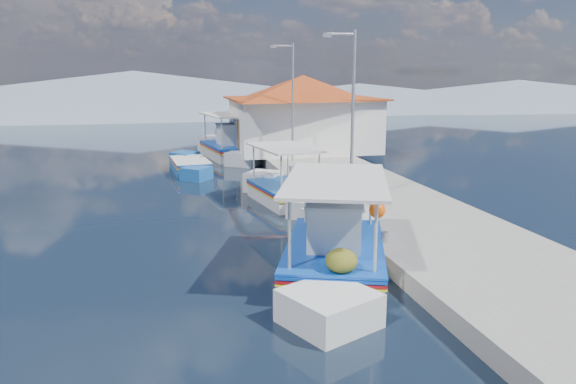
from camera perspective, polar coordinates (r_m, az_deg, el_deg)
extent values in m
plane|color=black|center=(17.31, -5.77, -4.73)|extent=(160.00, 160.00, 0.00)
cube|color=gray|center=(24.27, 6.26, 0.86)|extent=(5.00, 44.00, 0.50)
cylinder|color=#A5A8AD|center=(15.30, 10.01, -4.64)|extent=(0.20, 0.20, 0.30)
cylinder|color=#A5A8AD|center=(19.83, 4.37, -0.54)|extent=(0.20, 0.20, 0.30)
cylinder|color=#A5A8AD|center=(25.50, 0.33, 2.41)|extent=(0.20, 0.20, 0.30)
cylinder|color=#A5A8AD|center=(31.29, -2.24, 4.28)|extent=(0.20, 0.20, 0.30)
cube|color=white|center=(14.27, 4.88, -7.51)|extent=(3.80, 5.15, 1.01)
cube|color=white|center=(16.61, -1.66, -4.11)|extent=(2.24, 2.24, 1.12)
cube|color=white|center=(12.25, 13.65, -11.30)|extent=(2.18, 2.18, 0.96)
cube|color=#0D43B0|center=(14.11, 4.91, -5.72)|extent=(3.91, 5.30, 0.06)
cube|color=#B60F18|center=(14.14, 4.91, -6.05)|extent=(3.91, 5.30, 0.05)
cube|color=#FBF21B|center=(14.16, 4.90, -6.34)|extent=(3.91, 5.30, 0.04)
cube|color=#0D43B0|center=(14.09, 4.92, -5.44)|extent=(3.92, 5.27, 0.05)
cube|color=brown|center=(14.10, 4.92, -5.56)|extent=(3.59, 5.00, 0.05)
cube|color=white|center=(13.69, 5.79, -3.57)|extent=(1.69, 1.74, 1.17)
cube|color=silver|center=(13.54, 5.85, -1.10)|extent=(1.83, 1.89, 0.06)
cylinder|color=beige|center=(14.90, -2.49, -1.14)|extent=(0.07, 0.07, 1.70)
cylinder|color=beige|center=(15.91, 3.31, -0.26)|extent=(0.07, 0.07, 1.70)
cylinder|color=beige|center=(11.85, 7.24, -4.82)|extent=(0.07, 0.07, 1.70)
cylinder|color=beige|center=(13.10, 13.50, -3.38)|extent=(0.07, 0.07, 1.70)
cube|color=silver|center=(13.67, 5.05, 1.25)|extent=(3.91, 5.19, 0.07)
ellipsoid|color=#414C14|center=(14.93, 0.10, -3.27)|extent=(0.81, 0.89, 0.61)
ellipsoid|color=#414C14|center=(15.77, 1.30, -2.60)|extent=(0.68, 0.75, 0.51)
ellipsoid|color=#414C14|center=(12.79, 11.05, -6.38)|extent=(0.72, 0.80, 0.54)
sphere|color=#FC5207|center=(15.01, 6.66, -1.32)|extent=(0.43, 0.43, 0.43)
cube|color=white|center=(21.69, -0.33, -0.56)|extent=(2.49, 3.83, 0.91)
cube|color=white|center=(24.00, -0.63, 0.99)|extent=(1.92, 1.92, 1.00)
cube|color=white|center=(19.45, 0.04, -2.10)|extent=(1.87, 1.87, 0.86)
cube|color=#0D43B0|center=(21.60, -0.33, 0.53)|extent=(2.57, 3.95, 0.06)
cube|color=#B60F18|center=(21.62, -0.33, 0.33)|extent=(2.57, 3.95, 0.05)
cube|color=#FBF21B|center=(21.63, -0.33, 0.16)|extent=(2.57, 3.95, 0.04)
cube|color=#1B58A2|center=(21.59, -0.33, 0.70)|extent=(2.58, 3.92, 0.05)
cube|color=brown|center=(21.59, -0.33, 0.63)|extent=(2.33, 3.74, 0.05)
cylinder|color=beige|center=(22.90, -2.45, 3.24)|extent=(0.07, 0.07, 1.53)
cylinder|color=beige|center=(22.97, 1.38, 3.28)|extent=(0.07, 0.07, 1.53)
cylinder|color=beige|center=(19.95, -2.30, 1.87)|extent=(0.07, 0.07, 1.53)
cylinder|color=beige|center=(20.04, 2.09, 1.92)|extent=(0.07, 0.07, 1.53)
cube|color=silver|center=(21.33, -0.33, 4.66)|extent=(2.59, 3.85, 0.07)
cube|color=#1B58A2|center=(28.59, -10.14, 2.40)|extent=(1.93, 3.27, 0.88)
cube|color=#1B58A2|center=(30.65, -10.03, 3.28)|extent=(1.68, 1.68, 0.97)
cube|color=#1B58A2|center=(26.59, -10.28, 1.65)|extent=(1.64, 1.64, 0.83)
cube|color=#0D43B0|center=(28.53, -10.18, 3.21)|extent=(1.98, 3.37, 0.06)
cube|color=#B60F18|center=(28.54, -10.17, 3.06)|extent=(1.98, 3.37, 0.05)
cube|color=#FBF21B|center=(28.55, -10.17, 2.93)|extent=(1.98, 3.37, 0.04)
cube|color=white|center=(28.52, -10.18, 3.33)|extent=(2.00, 3.34, 0.05)
cube|color=brown|center=(28.52, -10.18, 3.28)|extent=(1.79, 3.20, 0.05)
cube|color=white|center=(33.27, -6.18, 4.00)|extent=(3.07, 4.85, 1.07)
cube|color=white|center=(36.24, -5.99, 4.91)|extent=(2.37, 2.37, 1.18)
cube|color=white|center=(30.39, -6.41, 3.19)|extent=(2.30, 2.30, 1.01)
cube|color=#0D43B0|center=(33.20, -6.20, 4.84)|extent=(3.17, 5.00, 0.07)
cube|color=#B60F18|center=(33.21, -6.20, 4.69)|extent=(3.17, 5.00, 0.06)
cube|color=#FBF21B|center=(33.23, -6.19, 4.56)|extent=(3.17, 5.00, 0.04)
cube|color=#0D43B0|center=(33.19, -6.20, 4.98)|extent=(3.18, 4.96, 0.06)
cube|color=brown|center=(33.20, -6.20, 4.92)|extent=(2.87, 4.73, 0.06)
cube|color=white|center=(32.79, -6.25, 5.91)|extent=(1.52, 1.65, 1.24)
cube|color=silver|center=(32.72, -6.28, 7.03)|extent=(1.66, 1.78, 0.07)
cylinder|color=beige|center=(35.03, -7.66, 6.76)|extent=(0.08, 0.08, 1.80)
cylinder|color=beige|center=(34.95, -4.55, 6.81)|extent=(0.08, 0.08, 1.80)
cylinder|color=beige|center=(31.26, -8.13, 6.07)|extent=(0.08, 0.08, 1.80)
cylinder|color=beige|center=(31.17, -4.65, 6.13)|extent=(0.08, 0.08, 1.80)
cube|color=silver|center=(33.01, -6.28, 8.01)|extent=(3.19, 4.87, 0.08)
cube|color=white|center=(32.63, 1.57, 7.00)|extent=(8.00, 6.00, 3.00)
cube|color=#A53F17|center=(32.52, 1.59, 9.72)|extent=(8.64, 6.48, 0.10)
pyramid|color=#A53F17|center=(32.49, 1.59, 10.87)|extent=(10.49, 10.49, 1.40)
cube|color=brown|center=(30.92, -5.15, 5.73)|extent=(0.06, 1.00, 2.00)
cube|color=#0D43B0|center=(33.32, -5.78, 7.23)|extent=(0.06, 1.20, 0.90)
cylinder|color=#A5A8AD|center=(19.64, 6.75, 7.71)|extent=(0.12, 0.12, 6.00)
cylinder|color=#A5A8AD|center=(19.46, 5.53, 16.09)|extent=(1.00, 0.08, 0.08)
cube|color=#A5A8AD|center=(19.30, 4.07, 16.00)|extent=(0.30, 0.14, 0.14)
cylinder|color=#A5A8AD|center=(28.26, 0.49, 9.22)|extent=(0.12, 0.12, 6.00)
cylinder|color=#A5A8AD|center=(28.12, -0.52, 15.01)|extent=(1.00, 0.08, 0.08)
cube|color=#A5A8AD|center=(28.02, -1.55, 14.91)|extent=(0.30, 0.14, 0.14)
cone|color=slate|center=(72.52, -15.72, 9.91)|extent=(96.00, 96.00, 5.50)
cone|color=slate|center=(77.38, 7.43, 9.76)|extent=(76.80, 76.80, 3.80)
cone|color=slate|center=(89.24, 22.86, 9.38)|extent=(89.60, 89.60, 4.20)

